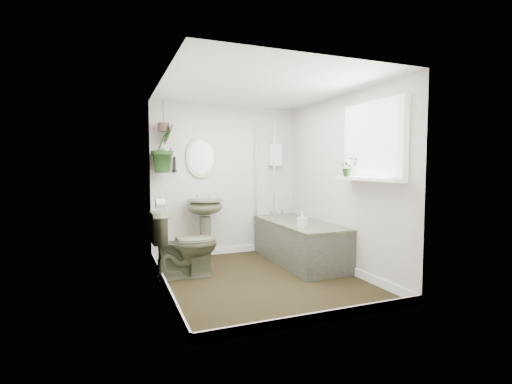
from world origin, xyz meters
name	(u,v)px	position (x,y,z in m)	size (l,w,h in m)	color
floor	(260,279)	(0.00, 0.00, -0.01)	(2.30, 2.80, 0.02)	black
ceiling	(261,87)	(0.00, 0.00, 2.31)	(2.30, 2.80, 0.02)	white
wall_back	(226,180)	(0.00, 1.41, 1.15)	(2.30, 0.02, 2.30)	silver
wall_front	(323,192)	(0.00, -1.41, 1.15)	(2.30, 0.02, 2.30)	silver
wall_left	(162,187)	(-1.16, 0.00, 1.15)	(0.02, 2.80, 2.30)	silver
wall_right	(342,183)	(1.16, 0.00, 1.15)	(0.02, 2.80, 2.30)	silver
skirting	(260,274)	(0.00, 0.00, 0.05)	(2.30, 2.80, 0.10)	white
bathtub	(299,242)	(0.80, 0.50, 0.29)	(0.72, 1.72, 0.58)	#4B4E37
bath_screen	(265,172)	(0.47, 0.99, 1.28)	(0.04, 0.72, 1.40)	silver
shower_box	(275,155)	(0.80, 1.34, 1.55)	(0.20, 0.10, 0.35)	white
oval_mirror	(201,157)	(-0.40, 1.37, 1.50)	(0.46, 0.03, 0.62)	#C2B993
wall_sconce	(175,164)	(-0.80, 1.36, 1.40)	(0.04, 0.04, 0.22)	black
toilet_roll_holder	(160,203)	(-1.10, 0.70, 0.90)	(0.11, 0.11, 0.11)	white
window_recess	(373,141)	(1.09, -0.70, 1.65)	(0.08, 1.00, 0.90)	white
window_sill	(368,179)	(1.02, -0.70, 1.23)	(0.18, 1.00, 0.04)	white
window_blinds	(370,141)	(1.04, -0.70, 1.65)	(0.01, 0.86, 0.76)	white
toilet	(185,244)	(-0.85, 0.40, 0.41)	(0.46, 0.80, 0.82)	#4B4E37
pedestal_sink	(205,229)	(-0.40, 1.16, 0.45)	(0.52, 0.45, 0.89)	#4B4E37
sill_plant	(348,167)	(0.97, -0.40, 1.36)	(0.20, 0.17, 0.22)	black
hanging_plant	(164,148)	(-0.97, 1.25, 1.63)	(0.39, 0.31, 0.70)	black
soap_bottle	(302,220)	(0.58, 0.02, 0.69)	(0.10, 0.10, 0.21)	black
hanging_pot	(163,127)	(-0.97, 1.25, 1.92)	(0.16, 0.16, 0.12)	#402E25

